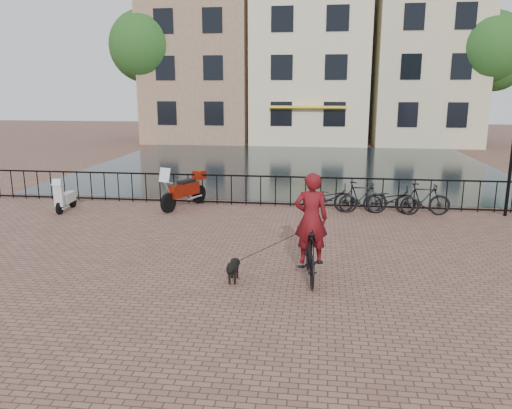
# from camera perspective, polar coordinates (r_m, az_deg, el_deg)

# --- Properties ---
(ground) EXTENTS (100.00, 100.00, 0.00)m
(ground) POSITION_cam_1_polar(r_m,az_deg,el_deg) (9.25, -2.48, -11.50)
(ground) COLOR brown
(ground) RESTS_ON ground
(canal_water) EXTENTS (20.00, 20.00, 0.00)m
(canal_water) POSITION_cam_1_polar(r_m,az_deg,el_deg) (25.91, 4.15, 4.54)
(canal_water) COLOR black
(canal_water) RESTS_ON ground
(railing) EXTENTS (20.00, 0.05, 1.02)m
(railing) POSITION_cam_1_polar(r_m,az_deg,el_deg) (16.68, 2.25, 1.54)
(railing) COLOR black
(railing) RESTS_ON ground
(canal_house_left) EXTENTS (7.50, 9.00, 12.80)m
(canal_house_left) POSITION_cam_1_polar(r_m,az_deg,el_deg) (39.40, -5.95, 16.76)
(canal_house_left) COLOR #855F4D
(canal_house_left) RESTS_ON ground
(canal_house_mid) EXTENTS (8.00, 9.50, 11.80)m
(canal_house_mid) POSITION_cam_1_polar(r_m,az_deg,el_deg) (38.34, 6.27, 16.11)
(canal_house_mid) COLOR beige
(canal_house_mid) RESTS_ON ground
(canal_house_right) EXTENTS (7.00, 9.00, 13.30)m
(canal_house_right) POSITION_cam_1_polar(r_m,az_deg,el_deg) (39.01, 18.65, 16.58)
(canal_house_right) COLOR #BCAF8C
(canal_house_right) RESTS_ON ground
(tree_far_left) EXTENTS (5.04, 5.04, 9.27)m
(tree_far_left) POSITION_cam_1_polar(r_m,az_deg,el_deg) (37.53, -12.52, 17.22)
(tree_far_left) COLOR black
(tree_far_left) RESTS_ON ground
(tree_far_right) EXTENTS (4.76, 4.76, 8.76)m
(tree_far_right) POSITION_cam_1_polar(r_m,az_deg,el_deg) (36.89, 25.06, 15.83)
(tree_far_right) COLOR black
(tree_far_right) RESTS_ON ground
(cyclist) EXTENTS (0.87, 1.95, 2.61)m
(cyclist) POSITION_cam_1_polar(r_m,az_deg,el_deg) (10.18, 6.27, -3.28)
(cyclist) COLOR black
(cyclist) RESTS_ON ground
(dog) EXTENTS (0.25, 0.75, 0.50)m
(dog) POSITION_cam_1_polar(r_m,az_deg,el_deg) (10.26, -2.60, -7.43)
(dog) COLOR black
(dog) RESTS_ON ground
(motorcycle) EXTENTS (1.28, 2.09, 1.48)m
(motorcycle) POSITION_cam_1_polar(r_m,az_deg,el_deg) (16.53, -8.25, 2.13)
(motorcycle) COLOR maroon
(motorcycle) RESTS_ON ground
(scooter) EXTENTS (0.45, 1.28, 1.17)m
(scooter) POSITION_cam_1_polar(r_m,az_deg,el_deg) (17.14, -20.95, 1.25)
(scooter) COLOR beige
(scooter) RESTS_ON ground
(parked_bike_0) EXTENTS (1.74, 0.67, 0.90)m
(parked_bike_0) POSITION_cam_1_polar(r_m,az_deg,el_deg) (16.04, 8.46, 0.74)
(parked_bike_0) COLOR black
(parked_bike_0) RESTS_ON ground
(parked_bike_1) EXTENTS (1.67, 0.48, 1.00)m
(parked_bike_1) POSITION_cam_1_polar(r_m,az_deg,el_deg) (16.08, 11.85, 0.81)
(parked_bike_1) COLOR black
(parked_bike_1) RESTS_ON ground
(parked_bike_2) EXTENTS (1.77, 0.80, 0.90)m
(parked_bike_2) POSITION_cam_1_polar(r_m,az_deg,el_deg) (16.19, 15.19, 0.53)
(parked_bike_2) COLOR black
(parked_bike_2) RESTS_ON ground
(parked_bike_3) EXTENTS (1.68, 0.53, 1.00)m
(parked_bike_3) POSITION_cam_1_polar(r_m,az_deg,el_deg) (16.34, 18.50, 0.60)
(parked_bike_3) COLOR black
(parked_bike_3) RESTS_ON ground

